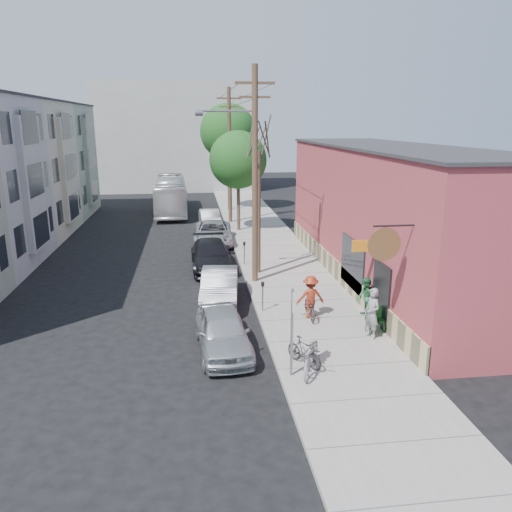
{
  "coord_description": "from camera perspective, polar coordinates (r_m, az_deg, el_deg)",
  "views": [
    {
      "loc": [
        -0.51,
        -18.0,
        7.68
      ],
      "look_at": [
        2.45,
        4.74,
        1.5
      ],
      "focal_mm": 35.0,
      "sensor_mm": 36.0,
      "label": 1
    }
  ],
  "objects": [
    {
      "name": "end_cap_building",
      "position": [
        60.04,
        -9.07,
        13.3
      ],
      "size": [
        18.0,
        8.0,
        12.0
      ],
      "primitive_type": "cube",
      "color": "#A7A7A2",
      "rests_on": "ground"
    },
    {
      "name": "patio_chair_a",
      "position": [
        19.17,
        13.75,
        -7.08
      ],
      "size": [
        0.63,
        0.63,
        0.88
      ],
      "primitive_type": null,
      "rotation": [
        0.0,
        0.0,
        0.3
      ],
      "color": "#124117",
      "rests_on": "sidewalk"
    },
    {
      "name": "parking_meter_near",
      "position": [
        20.41,
        0.77,
        -4.07
      ],
      "size": [
        0.14,
        0.14,
        1.24
      ],
      "color": "slate",
      "rests_on": "sidewalk"
    },
    {
      "name": "tree_leafy_mid",
      "position": [
        35.39,
        -2.06,
        10.92
      ],
      "size": [
        4.03,
        4.03,
        6.99
      ],
      "color": "#44392C",
      "rests_on": "sidewalk"
    },
    {
      "name": "sign_post",
      "position": [
        15.08,
        4.14,
        -7.78
      ],
      "size": [
        0.07,
        0.45,
        2.8
      ],
      "color": "slate",
      "rests_on": "sidewalk"
    },
    {
      "name": "car_0",
      "position": [
        17.33,
        -3.81,
        -8.62
      ],
      "size": [
        1.99,
        4.35,
        1.45
      ],
      "primitive_type": "imported",
      "rotation": [
        0.0,
        0.0,
        0.07
      ],
      "color": "#B0B4B8",
      "rests_on": "ground"
    },
    {
      "name": "bus",
      "position": [
        44.25,
        -9.75,
        6.88
      ],
      "size": [
        2.91,
        11.02,
        3.05
      ],
      "primitive_type": "imported",
      "rotation": [
        0.0,
        0.0,
        0.03
      ],
      "color": "white",
      "rests_on": "ground"
    },
    {
      "name": "car_4",
      "position": [
        37.46,
        -5.29,
        4.24
      ],
      "size": [
        1.65,
        4.14,
        1.34
      ],
      "primitive_type": "imported",
      "rotation": [
        0.0,
        0.0,
        0.06
      ],
      "color": "#A8A9AF",
      "rests_on": "ground"
    },
    {
      "name": "patron_grey",
      "position": [
        18.37,
        13.12,
        -6.39
      ],
      "size": [
        0.62,
        0.78,
        1.86
      ],
      "primitive_type": "imported",
      "rotation": [
        0.0,
        0.0,
        -1.29
      ],
      "color": "gray",
      "rests_on": "sidewalk"
    },
    {
      "name": "parking_meter_far",
      "position": [
        27.11,
        -1.34,
        0.78
      ],
      "size": [
        0.14,
        0.14,
        1.24
      ],
      "color": "slate",
      "rests_on": "sidewalk"
    },
    {
      "name": "patio_chair_b",
      "position": [
        18.91,
        13.23,
        -7.37
      ],
      "size": [
        0.6,
        0.6,
        0.88
      ],
      "primitive_type": null,
      "rotation": [
        0.0,
        0.0,
        -0.22
      ],
      "color": "#124117",
      "rests_on": "sidewalk"
    },
    {
      "name": "cyclist_bike",
      "position": [
        19.98,
        6.2,
        -5.74
      ],
      "size": [
        0.67,
        1.77,
        0.92
      ],
      "primitive_type": "imported",
      "rotation": [
        0.0,
        0.0,
        -0.03
      ],
      "color": "black",
      "rests_on": "sidewalk"
    },
    {
      "name": "patron_green",
      "position": [
        20.2,
        12.43,
        -4.69
      ],
      "size": [
        0.65,
        0.82,
        1.64
      ],
      "primitive_type": "imported",
      "rotation": [
        0.0,
        0.0,
        -1.6
      ],
      "color": "#29663A",
      "rests_on": "sidewalk"
    },
    {
      "name": "ground",
      "position": [
        19.58,
        -5.38,
        -8.08
      ],
      "size": [
        120.0,
        120.0,
        0.0
      ],
      "primitive_type": "plane",
      "color": "black"
    },
    {
      "name": "cyclist",
      "position": [
        19.84,
        6.23,
        -4.66
      ],
      "size": [
        1.13,
        0.68,
        1.72
      ],
      "primitive_type": "imported",
      "rotation": [
        0.0,
        0.0,
        3.18
      ],
      "color": "maroon",
      "rests_on": "sidewalk"
    },
    {
      "name": "apartment_row",
      "position": [
        34.1,
        -27.09,
        8.11
      ],
      "size": [
        6.3,
        32.0,
        9.0
      ],
      "color": "gray",
      "rests_on": "ground"
    },
    {
      "name": "cafe_building",
      "position": [
        25.26,
        14.85,
        4.6
      ],
      "size": [
        6.6,
        20.2,
        6.61
      ],
      "color": "#9B3940",
      "rests_on": "ground"
    },
    {
      "name": "parked_bike_b",
      "position": [
        15.85,
        6.38,
        -11.17
      ],
      "size": [
        1.5,
        2.18,
        1.08
      ],
      "primitive_type": "imported",
      "rotation": [
        0.0,
        0.0,
        -0.42
      ],
      "color": "gray",
      "rests_on": "sidewalk"
    },
    {
      "name": "car_3",
      "position": [
        32.42,
        -4.93,
        2.64
      ],
      "size": [
        2.64,
        5.31,
        1.44
      ],
      "primitive_type": "imported",
      "rotation": [
        0.0,
        0.0,
        -0.05
      ],
      "color": "#B1B6B9",
      "rests_on": "ground"
    },
    {
      "name": "tree_leafy_far",
      "position": [
        44.11,
        -3.2,
        13.97
      ],
      "size": [
        4.82,
        4.82,
        9.11
      ],
      "color": "#44392C",
      "rests_on": "sidewalk"
    },
    {
      "name": "utility_pole_near",
      "position": [
        23.42,
        -0.27,
        9.52
      ],
      "size": [
        3.57,
        0.28,
        10.0
      ],
      "color": "#503A28",
      "rests_on": "sidewalk"
    },
    {
      "name": "sidewalk",
      "position": [
        30.36,
        1.85,
        0.57
      ],
      "size": [
        4.5,
        58.0,
        0.15
      ],
      "primitive_type": "cube",
      "color": "gray",
      "rests_on": "ground"
    },
    {
      "name": "parked_bike_a",
      "position": [
        16.21,
        5.53,
        -10.85
      ],
      "size": [
        1.15,
        1.54,
        0.92
      ],
      "primitive_type": "imported",
      "rotation": [
        0.0,
        0.0,
        0.54
      ],
      "color": "black",
      "rests_on": "sidewalk"
    },
    {
      "name": "utility_pole_far",
      "position": [
        38.39,
        -3.04,
        11.58
      ],
      "size": [
        1.8,
        0.28,
        10.0
      ],
      "color": "#503A28",
      "rests_on": "sidewalk"
    },
    {
      "name": "car_1",
      "position": [
        21.84,
        -4.19,
        -3.51
      ],
      "size": [
        1.95,
        4.55,
        1.46
      ],
      "primitive_type": "imported",
      "rotation": [
        0.0,
        0.0,
        -0.09
      ],
      "color": "#929298",
      "rests_on": "ground"
    },
    {
      "name": "tree_bare",
      "position": [
        25.13,
        0.27,
        4.92
      ],
      "size": [
        0.24,
        0.24,
        6.19
      ],
      "color": "#44392C",
      "rests_on": "sidewalk"
    },
    {
      "name": "car_2",
      "position": [
        26.89,
        -5.14,
        0.08
      ],
      "size": [
        2.21,
        5.19,
        1.49
      ],
      "primitive_type": "imported",
      "rotation": [
        0.0,
        0.0,
        0.02
      ],
      "color": "black",
      "rests_on": "ground"
    }
  ]
}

